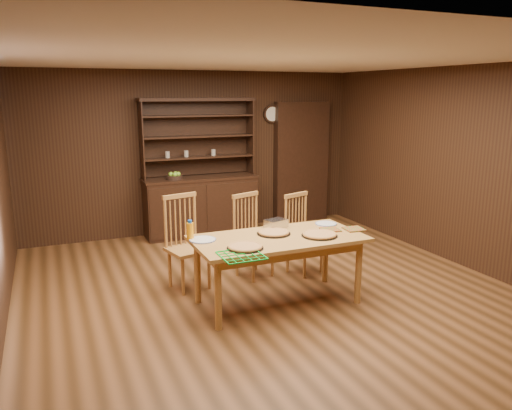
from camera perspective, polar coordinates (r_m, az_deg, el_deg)
name	(u,v)px	position (r m, az deg, el deg)	size (l,w,h in m)	color
floor	(272,294)	(5.79, 1.86, -10.16)	(6.00, 6.00, 0.00)	brown
room_shell	(273,157)	(5.38, 1.99, 5.51)	(6.00, 6.00, 6.00)	white
china_hutch	(201,198)	(8.09, -6.34, 0.82)	(1.84, 0.52, 2.17)	black
doorway	(301,162)	(8.87, 5.18, 4.87)	(1.00, 0.18, 2.10)	black
wall_clock	(272,114)	(8.60, 1.83, 10.36)	(0.30, 0.05, 0.30)	black
dining_table	(278,245)	(5.36, 2.55, -4.53)	(1.82, 0.91, 0.75)	#B98640
chair_left	(185,238)	(5.91, -8.12, -3.79)	(0.54, 0.52, 1.10)	#C38A43
chair_center	(250,232)	(6.22, -0.63, -3.16)	(0.54, 0.52, 1.04)	#C38A43
chair_right	(301,231)	(6.38, 5.14, -2.95)	(0.52, 0.51, 1.01)	#C38A43
pizza_left	(245,247)	(4.93, -1.25, -4.81)	(0.36, 0.36, 0.04)	black
pizza_right	(319,235)	(5.39, 7.27, -3.37)	(0.39, 0.39, 0.04)	black
pizza_center	(274,233)	(5.43, 2.04, -3.16)	(0.37, 0.37, 0.04)	black
cooling_rack	(241,255)	(4.72, -1.69, -5.75)	(0.38, 0.38, 0.02)	green
plate_left	(203,240)	(5.23, -6.13, -3.96)	(0.28, 0.28, 0.02)	silver
plate_right	(326,224)	(5.88, 8.00, -2.14)	(0.25, 0.25, 0.02)	silver
foil_dish	(276,223)	(5.69, 2.30, -2.12)	(0.23, 0.17, 0.09)	white
juice_bottle	(190,231)	(5.25, -7.54, -2.93)	(0.07, 0.07, 0.21)	orange
pot_holder_a	(354,229)	(5.70, 11.12, -2.72)	(0.21, 0.21, 0.02)	red
pot_holder_b	(330,230)	(5.64, 8.49, -2.79)	(0.20, 0.20, 0.01)	red
fruit_bowl	(174,176)	(7.84, -9.31, 3.25)	(0.26, 0.26, 0.12)	black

